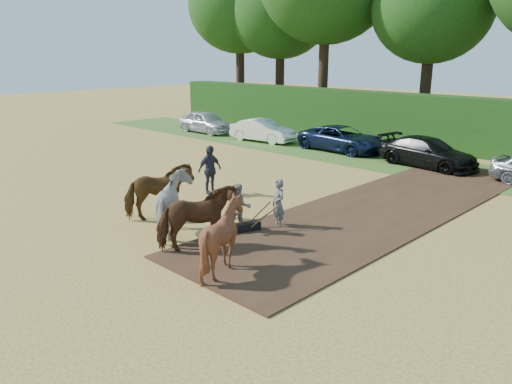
{
  "coord_description": "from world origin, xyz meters",
  "views": [
    {
      "loc": [
        9.97,
        -8.18,
        5.25
      ],
      "look_at": [
        0.33,
        1.64,
        1.4
      ],
      "focal_mm": 35.0,
      "sensor_mm": 36.0,
      "label": 1
    }
  ],
  "objects": [
    {
      "name": "spectator_near",
      "position": [
        -0.33,
        1.59,
        0.76
      ],
      "size": [
        0.9,
        0.94,
        1.53
      ],
      "primitive_type": "imported",
      "rotation": [
        0.0,
        0.0,
        0.96
      ],
      "color": "#BDB094",
      "rests_on": "ground"
    },
    {
      "name": "grass_verge",
      "position": [
        0.0,
        14.0,
        0.01
      ],
      "size": [
        50.0,
        5.0,
        0.03
      ],
      "primitive_type": "cube",
      "color": "#38601E",
      "rests_on": "ground"
    },
    {
      "name": "earth_strip",
      "position": [
        1.5,
        7.0,
        0.03
      ],
      "size": [
        4.5,
        17.0,
        0.05
      ],
      "primitive_type": "cube",
      "color": "#472D1C",
      "rests_on": "ground"
    },
    {
      "name": "plough_team",
      "position": [
        -0.84,
        0.1,
        0.91
      ],
      "size": [
        6.36,
        4.7,
        1.83
      ],
      "color": "brown",
      "rests_on": "ground"
    },
    {
      "name": "hedgerow",
      "position": [
        0.0,
        18.5,
        1.5
      ],
      "size": [
        46.0,
        1.6,
        3.0
      ],
      "primitive_type": "cube",
      "color": "#14380F",
      "rests_on": "ground"
    },
    {
      "name": "spectator_far",
      "position": [
        -4.28,
        3.82,
        0.94
      ],
      "size": [
        0.46,
        1.1,
        1.88
      ],
      "primitive_type": "imported",
      "rotation": [
        0.0,
        0.0,
        1.57
      ],
      "color": "#2A2D38",
      "rests_on": "ground"
    },
    {
      "name": "ground",
      "position": [
        0.0,
        0.0,
        0.0
      ],
      "size": [
        120.0,
        120.0,
        0.0
      ],
      "primitive_type": "plane",
      "color": "gold",
      "rests_on": "ground"
    },
    {
      "name": "parked_cars",
      "position": [
        -0.7,
        13.93,
        0.69
      ],
      "size": [
        35.81,
        3.12,
        1.49
      ],
      "color": "silver",
      "rests_on": "ground"
    }
  ]
}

